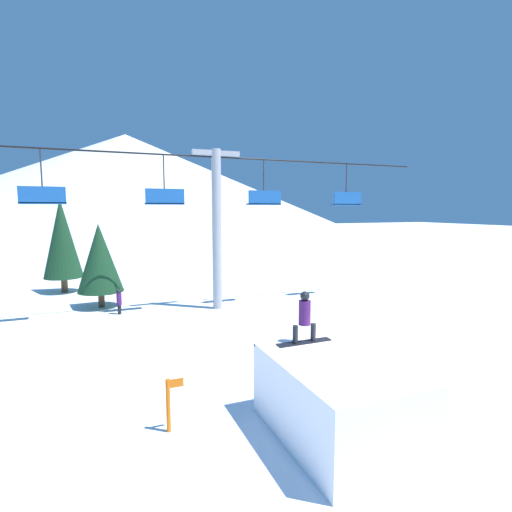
% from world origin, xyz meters
% --- Properties ---
extents(ground_plane, '(220.00, 220.00, 0.00)m').
position_xyz_m(ground_plane, '(0.00, 0.00, 0.00)').
color(ground_plane, white).
extents(mountain_ridge, '(87.63, 87.63, 18.35)m').
position_xyz_m(mountain_ridge, '(0.00, 69.31, 9.17)').
color(mountain_ridge, silver).
rests_on(mountain_ridge, ground_plane).
extents(snow_ramp, '(2.59, 3.63, 1.74)m').
position_xyz_m(snow_ramp, '(-1.33, -0.64, 0.87)').
color(snow_ramp, white).
rests_on(snow_ramp, ground_plane).
extents(snowboarder, '(1.45, 0.30, 1.31)m').
position_xyz_m(snowboarder, '(-1.45, 0.71, 2.39)').
color(snowboarder, black).
rests_on(snowboarder, snow_ramp).
extents(chairlift, '(24.00, 0.47, 7.98)m').
position_xyz_m(chairlift, '(-0.45, 11.45, 4.79)').
color(chairlift, '#9E9EA3').
rests_on(chairlift, ground_plane).
extents(pine_tree_near, '(2.28, 2.28, 4.33)m').
position_xyz_m(pine_tree_near, '(-5.94, 14.03, 2.57)').
color(pine_tree_near, '#4C3823').
rests_on(pine_tree_near, ground_plane).
extents(pine_tree_far, '(2.26, 2.26, 5.70)m').
position_xyz_m(pine_tree_far, '(-7.94, 18.89, 3.29)').
color(pine_tree_far, '#4C3823').
rests_on(pine_tree_far, ground_plane).
extents(trail_marker, '(0.41, 0.10, 1.25)m').
position_xyz_m(trail_marker, '(-4.79, 0.96, 0.68)').
color(trail_marker, orange).
rests_on(trail_marker, ground_plane).
extents(distant_skier, '(0.24, 0.24, 1.23)m').
position_xyz_m(distant_skier, '(-5.18, 12.16, 0.67)').
color(distant_skier, black).
rests_on(distant_skier, ground_plane).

